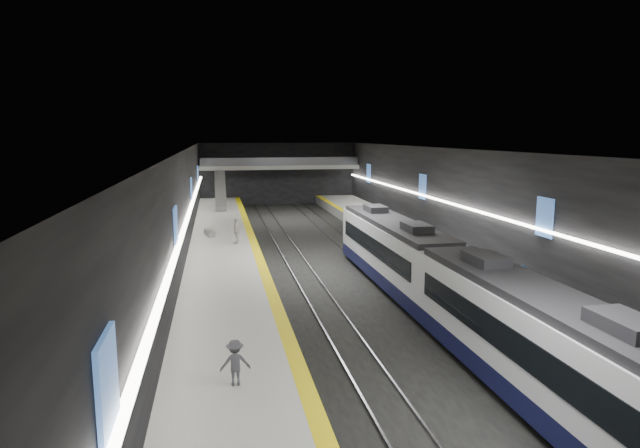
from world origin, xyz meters
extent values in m
plane|color=black|center=(0.00, 0.00, 0.00)|extent=(70.00, 70.00, 0.00)
cube|color=beige|center=(0.00, 0.00, 8.00)|extent=(20.00, 70.00, 0.04)
cube|color=black|center=(-10.00, 0.00, 4.00)|extent=(0.04, 70.00, 8.00)
cube|color=black|center=(10.00, 0.00, 4.00)|extent=(0.04, 70.00, 8.00)
cube|color=black|center=(0.00, 35.00, 4.00)|extent=(20.00, 0.04, 8.00)
cube|color=slate|center=(-7.50, 0.00, 0.50)|extent=(5.00, 70.00, 1.00)
cube|color=#A1A19C|center=(-7.50, 0.00, 1.01)|extent=(5.00, 70.00, 0.02)
cube|color=yellow|center=(-5.30, 0.00, 1.02)|extent=(0.60, 70.00, 0.02)
cube|color=slate|center=(7.50, 0.00, 0.50)|extent=(5.00, 70.00, 1.00)
cube|color=#A1A19C|center=(7.50, 0.00, 1.01)|extent=(5.00, 70.00, 0.02)
cube|color=yellow|center=(5.30, 0.00, 1.02)|extent=(0.60, 70.00, 0.02)
cube|color=gray|center=(-3.22, 0.00, 0.06)|extent=(0.08, 70.00, 0.12)
cube|color=gray|center=(-1.78, 0.00, 0.06)|extent=(0.08, 70.00, 0.12)
cube|color=gray|center=(1.78, 0.00, 0.06)|extent=(0.08, 70.00, 0.12)
cube|color=gray|center=(3.22, 0.00, 0.06)|extent=(0.08, 70.00, 0.12)
cube|color=#0F1239|center=(2.50, -19.05, 0.75)|extent=(2.65, 15.00, 0.80)
cube|color=white|center=(2.50, -19.05, 2.40)|extent=(2.65, 15.00, 2.50)
cube|color=black|center=(2.50, -19.05, 3.80)|extent=(2.44, 14.25, 0.30)
cube|color=black|center=(2.50, -19.05, 2.45)|extent=(2.69, 13.20, 1.00)
cube|color=#0F1239|center=(2.50, -4.05, 0.75)|extent=(2.65, 15.00, 0.80)
cube|color=white|center=(2.50, -4.05, 2.40)|extent=(2.65, 15.00, 2.50)
cube|color=black|center=(2.50, -4.05, 3.80)|extent=(2.44, 14.25, 0.30)
cube|color=black|center=(2.50, -4.05, 2.45)|extent=(2.69, 13.20, 1.00)
cube|color=black|center=(2.50, -11.57, 2.35)|extent=(1.85, 0.05, 1.20)
cube|color=#3962AC|center=(-9.92, -25.00, 4.50)|extent=(0.10, 1.50, 2.20)
cube|color=#3962AC|center=(-9.92, -8.00, 4.50)|extent=(0.10, 1.50, 2.20)
cube|color=#3962AC|center=(-9.92, 10.00, 4.50)|extent=(0.10, 1.50, 2.20)
cube|color=#3962AC|center=(-9.92, 27.00, 4.50)|extent=(0.10, 1.50, 2.20)
cube|color=#3962AC|center=(9.92, -8.00, 4.50)|extent=(0.10, 1.50, 2.20)
cube|color=#3962AC|center=(9.92, 10.00, 4.50)|extent=(0.10, 1.50, 2.20)
cube|color=#3962AC|center=(9.92, 27.00, 4.50)|extent=(0.10, 1.50, 2.20)
cube|color=white|center=(-9.80, 0.00, 3.80)|extent=(0.25, 68.60, 0.12)
cube|color=white|center=(9.80, 0.00, 3.80)|extent=(0.25, 68.60, 0.12)
cube|color=gray|center=(0.00, 33.00, 5.00)|extent=(20.00, 3.00, 0.50)
cube|color=#47474C|center=(0.00, 31.55, 5.75)|extent=(19.60, 0.08, 1.00)
cube|color=#99999E|center=(-7.50, 26.00, 2.90)|extent=(1.20, 7.50, 3.92)
cube|color=#99999E|center=(-8.59, 8.71, 1.22)|extent=(0.90, 1.88, 0.44)
cube|color=#99999E|center=(8.66, 8.03, 1.22)|extent=(1.06, 1.83, 0.43)
imported|color=#C64A60|center=(5.88, -11.86, 1.95)|extent=(0.49, 0.71, 1.90)
imported|color=#507FAE|center=(6.41, -11.77, 1.92)|extent=(1.05, 1.13, 1.84)
imported|color=beige|center=(-6.57, 5.15, 1.98)|extent=(0.76, 1.23, 1.96)
imported|color=#43434B|center=(-7.51, -17.89, 1.76)|extent=(1.01, 0.62, 1.52)
camera|label=1|loc=(-7.92, -34.35, 9.03)|focal=30.00mm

